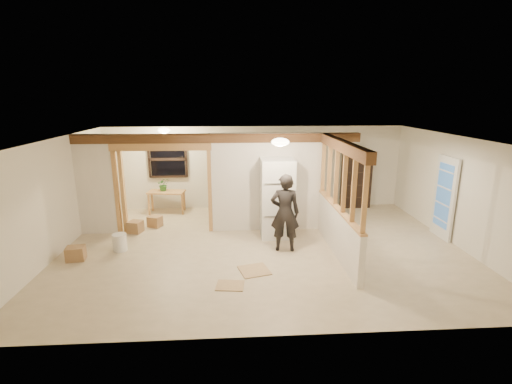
{
  "coord_description": "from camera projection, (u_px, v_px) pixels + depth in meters",
  "views": [
    {
      "loc": [
        -0.66,
        -7.9,
        3.37
      ],
      "look_at": [
        -0.13,
        0.4,
        1.22
      ],
      "focal_mm": 26.0,
      "sensor_mm": 36.0,
      "label": 1
    }
  ],
  "objects": [
    {
      "name": "floor",
      "position": [
        263.0,
        248.0,
        8.52
      ],
      "size": [
        9.0,
        6.5,
        0.01
      ],
      "primitive_type": "cube",
      "color": "beige",
      "rests_on": "ground"
    },
    {
      "name": "ceiling",
      "position": [
        263.0,
        138.0,
        7.89
      ],
      "size": [
        9.0,
        6.5,
        0.01
      ],
      "primitive_type": "cube",
      "color": "white"
    },
    {
      "name": "wall_back",
      "position": [
        254.0,
        168.0,
        11.34
      ],
      "size": [
        9.0,
        0.01,
        2.5
      ],
      "primitive_type": "cube",
      "color": "silver",
      "rests_on": "floor"
    },
    {
      "name": "wall_front",
      "position": [
        282.0,
        256.0,
        5.06
      ],
      "size": [
        9.0,
        0.01,
        2.5
      ],
      "primitive_type": "cube",
      "color": "silver",
      "rests_on": "floor"
    },
    {
      "name": "wall_left",
      "position": [
        54.0,
        198.0,
        7.93
      ],
      "size": [
        0.01,
        6.5,
        2.5
      ],
      "primitive_type": "cube",
      "color": "silver",
      "rests_on": "floor"
    },
    {
      "name": "wall_right",
      "position": [
        459.0,
        192.0,
        8.48
      ],
      "size": [
        0.01,
        6.5,
        2.5
      ],
      "primitive_type": "cube",
      "color": "silver",
      "rests_on": "floor"
    },
    {
      "name": "partition_left_stub",
      "position": [
        95.0,
        185.0,
        9.12
      ],
      "size": [
        0.9,
        0.12,
        2.5
      ],
      "primitive_type": "cube",
      "color": "silver",
      "rests_on": "floor"
    },
    {
      "name": "partition_center",
      "position": [
        267.0,
        183.0,
        9.37
      ],
      "size": [
        2.8,
        0.12,
        2.5
      ],
      "primitive_type": "cube",
      "color": "silver",
      "rests_on": "floor"
    },
    {
      "name": "doorway_frame",
      "position": [
        164.0,
        190.0,
        9.25
      ],
      "size": [
        2.46,
        0.14,
        2.2
      ],
      "primitive_type": "cube",
      "color": "tan",
      "rests_on": "floor"
    },
    {
      "name": "header_beam_back",
      "position": [
        218.0,
        138.0,
        9.02
      ],
      "size": [
        7.0,
        0.18,
        0.22
      ],
      "primitive_type": "cube",
      "color": "brown",
      "rests_on": "ceiling"
    },
    {
      "name": "header_beam_right",
      "position": [
        342.0,
        146.0,
        7.63
      ],
      "size": [
        0.18,
        3.3,
        0.22
      ],
      "primitive_type": "cube",
      "color": "brown",
      "rests_on": "ceiling"
    },
    {
      "name": "pony_wall",
      "position": [
        337.0,
        232.0,
        8.1
      ],
      "size": [
        0.12,
        3.2,
        1.0
      ],
      "primitive_type": "cube",
      "color": "silver",
      "rests_on": "floor"
    },
    {
      "name": "stud_partition",
      "position": [
        340.0,
        180.0,
        7.81
      ],
      "size": [
        0.14,
        3.2,
        1.32
      ],
      "primitive_type": "cube",
      "color": "tan",
      "rests_on": "pony_wall"
    },
    {
      "name": "window_back",
      "position": [
        168.0,
        159.0,
        11.03
      ],
      "size": [
        1.12,
        0.1,
        1.1
      ],
      "primitive_type": "cube",
      "color": "black",
      "rests_on": "wall_back"
    },
    {
      "name": "french_door",
      "position": [
        444.0,
        198.0,
        8.92
      ],
      "size": [
        0.12,
        0.86,
        2.0
      ],
      "primitive_type": "cube",
      "color": "white",
      "rests_on": "floor"
    },
    {
      "name": "ceiling_dome_main",
      "position": [
        280.0,
        142.0,
        7.43
      ],
      "size": [
        0.36,
        0.36,
        0.16
      ],
      "primitive_type": "ellipsoid",
      "color": "#FFEABF",
      "rests_on": "ceiling"
    },
    {
      "name": "ceiling_dome_util",
      "position": [
        164.0,
        130.0,
        9.96
      ],
      "size": [
        0.32,
        0.32,
        0.14
      ],
      "primitive_type": "ellipsoid",
      "color": "#FFEABF",
      "rests_on": "ceiling"
    },
    {
      "name": "hanging_bulb",
      "position": [
        180.0,
        145.0,
        9.39
      ],
      "size": [
        0.07,
        0.07,
        0.07
      ],
      "primitive_type": "ellipsoid",
      "color": "#FFD88C",
      "rests_on": "ceiling"
    },
    {
      "name": "refrigerator",
      "position": [
        277.0,
        198.0,
        9.03
      ],
      "size": [
        0.79,
        0.77,
        1.92
      ],
      "primitive_type": "cube",
      "color": "white",
      "rests_on": "floor"
    },
    {
      "name": "woman",
      "position": [
        285.0,
        213.0,
        8.17
      ],
      "size": [
        0.69,
        0.5,
        1.76
      ],
      "primitive_type": "imported",
      "rotation": [
        0.0,
        0.0,
        3.02
      ],
      "color": "black",
      "rests_on": "floor"
    },
    {
      "name": "work_table",
      "position": [
        167.0,
        202.0,
        10.99
      ],
      "size": [
        1.11,
        0.66,
        0.66
      ],
      "primitive_type": "cube",
      "rotation": [
        0.0,
        0.0,
        -0.13
      ],
      "color": "tan",
      "rests_on": "floor"
    },
    {
      "name": "potted_plant",
      "position": [
        163.0,
        184.0,
        10.89
      ],
      "size": [
        0.42,
        0.4,
        0.39
      ],
      "primitive_type": "imported",
      "rotation": [
        0.0,
        0.0,
        0.33
      ],
      "color": "#306D2E",
      "rests_on": "work_table"
    },
    {
      "name": "shop_vac",
      "position": [
        104.0,
        213.0,
        10.14
      ],
      "size": [
        0.44,
        0.44,
        0.51
      ],
      "primitive_type": "cylinder",
      "rotation": [
        0.0,
        0.0,
        0.12
      ],
      "color": "#980D0A",
      "rests_on": "floor"
    },
    {
      "name": "bookshelf",
      "position": [
        356.0,
        179.0,
        11.42
      ],
      "size": [
        0.88,
        0.29,
        1.77
      ],
      "primitive_type": "cube",
      "color": "black",
      "rests_on": "floor"
    },
    {
      "name": "bucket",
      "position": [
        120.0,
        242.0,
        8.3
      ],
      "size": [
        0.39,
        0.39,
        0.39
      ],
      "primitive_type": "cylinder",
      "rotation": [
        0.0,
        0.0,
        -0.31
      ],
      "color": "white",
      "rests_on": "floor"
    },
    {
      "name": "box_util_a",
      "position": [
        155.0,
        221.0,
        9.86
      ],
      "size": [
        0.41,
        0.39,
        0.28
      ],
      "primitive_type": "cube",
      "rotation": [
        0.0,
        0.0,
        -0.41
      ],
      "color": "#9F764D",
      "rests_on": "floor"
    },
    {
      "name": "box_util_b",
      "position": [
        136.0,
        227.0,
        9.43
      ],
      "size": [
        0.4,
        0.4,
        0.3
      ],
      "primitive_type": "cube",
      "rotation": [
        0.0,
        0.0,
        -0.3
      ],
      "color": "#9F764D",
      "rests_on": "floor"
    },
    {
      "name": "box_front",
      "position": [
        76.0,
        253.0,
        7.83
      ],
      "size": [
        0.4,
        0.35,
        0.3
      ],
      "primitive_type": "cube",
      "rotation": [
        0.0,
        0.0,
        0.14
      ],
      "color": "#9F764D",
      "rests_on": "floor"
    },
    {
      "name": "floor_panel_near",
      "position": [
        254.0,
        270.0,
        7.37
      ],
      "size": [
        0.69,
        0.69,
        0.02
      ],
      "primitive_type": "cube",
      "rotation": [
        0.0,
        0.0,
        0.27
      ],
      "color": "tan",
      "rests_on": "floor"
    },
    {
      "name": "floor_panel_far",
      "position": [
        230.0,
        285.0,
        6.79
      ],
      "size": [
        0.55,
        0.46,
        0.02
      ],
      "primitive_type": "cube",
      "rotation": [
        0.0,
        0.0,
        -0.12
      ],
      "color": "tan",
      "rests_on": "floor"
    }
  ]
}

